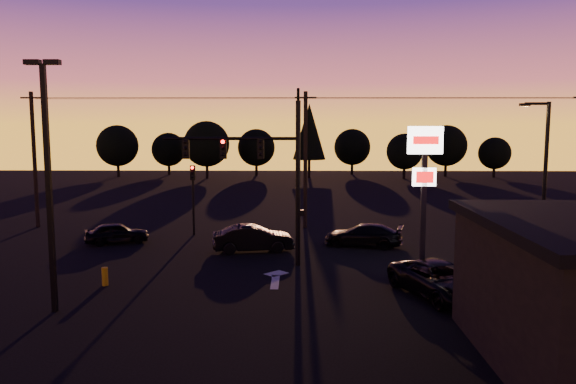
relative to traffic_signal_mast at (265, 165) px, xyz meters
name	(u,v)px	position (x,y,z in m)	size (l,w,h in m)	color
ground	(262,289)	(0.10, -3.99, -4.94)	(120.00, 120.00, 0.00)	black
lane_arrow	(276,278)	(0.60, -2.33, -4.93)	(1.20, 3.10, 0.01)	beige
traffic_signal_mast	(265,165)	(0.00, 0.00, 0.00)	(6.79, 0.52, 8.58)	black
secondary_signal	(193,189)	(-4.90, 7.49, -2.07)	(0.30, 0.31, 4.35)	black
parking_lot_light	(48,170)	(-7.40, -6.99, 0.33)	(1.25, 0.30, 9.14)	black
pylon_sign	(424,170)	(7.10, -2.49, -0.02)	(1.50, 0.28, 6.80)	black
streetlight	(543,173)	(14.01, 1.51, -0.52)	(1.55, 0.35, 8.00)	black
utility_pole_0	(34,159)	(-15.90, 10.01, -0.34)	(1.40, 0.26, 9.00)	black
utility_pole_1	(305,159)	(2.10, 10.01, -0.34)	(1.40, 0.26, 9.00)	black
power_wires	(306,98)	(2.10, 10.01, 3.63)	(36.00, 1.22, 0.07)	black
bollard	(105,276)	(-6.68, -3.63, -4.54)	(0.26, 0.26, 0.79)	#B9970C
tree_0	(117,146)	(-21.90, 46.01, -0.88)	(5.36, 5.36, 6.74)	black
tree_1	(169,150)	(-15.90, 49.01, -1.50)	(4.54, 4.54, 5.71)	black
tree_2	(207,144)	(-9.90, 44.01, -0.57)	(5.77, 5.78, 7.26)	black
tree_3	(256,148)	(-3.90, 48.01, -1.19)	(4.95, 4.95, 6.22)	black
tree_4	(309,132)	(3.10, 45.01, 0.99)	(4.18, 4.18, 9.50)	black
tree_5	(352,147)	(9.10, 50.01, -1.19)	(4.95, 4.95, 6.22)	black
tree_6	(405,152)	(15.10, 44.01, -1.50)	(4.54, 4.54, 5.71)	black
tree_7	(446,146)	(21.10, 47.01, -0.88)	(5.36, 5.36, 6.74)	black
tree_8	(495,153)	(27.10, 46.01, -1.82)	(4.12, 4.12, 5.19)	black
car_left	(117,233)	(-8.91, 4.91, -4.33)	(1.44, 3.58, 1.22)	black
car_mid	(253,238)	(-0.84, 2.97, -4.22)	(1.52, 4.36, 1.44)	black
car_right	(363,235)	(5.32, 4.39, -4.30)	(1.79, 4.40, 1.28)	black
suv_parked	(440,280)	(7.28, -5.01, -4.24)	(2.30, 4.99, 1.39)	black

